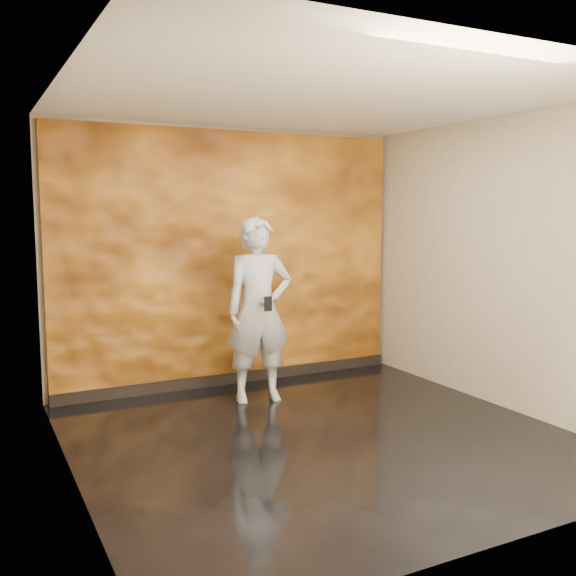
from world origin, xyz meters
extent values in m
cube|color=black|center=(0.00, 0.00, -0.01)|extent=(4.00, 4.00, 0.01)
cube|color=tan|center=(0.00, 2.00, 1.40)|extent=(4.00, 0.02, 2.80)
cube|color=tan|center=(0.00, -2.00, 1.40)|extent=(4.00, 0.02, 2.80)
cube|color=tan|center=(-2.00, 0.00, 1.40)|extent=(0.02, 4.00, 2.80)
cube|color=tan|center=(2.00, 0.00, 1.40)|extent=(0.02, 4.00, 2.80)
cube|color=white|center=(0.00, 0.00, 2.80)|extent=(4.00, 4.00, 0.01)
cube|color=#FFA22C|center=(0.00, 1.96, 1.38)|extent=(3.90, 0.06, 2.75)
cube|color=black|center=(0.00, 1.92, 0.06)|extent=(3.90, 0.04, 0.12)
imported|color=#9DA2AD|center=(-0.02, 1.22, 0.92)|extent=(0.74, 0.55, 1.84)
cube|color=black|center=(-0.05, 0.94, 1.02)|extent=(0.08, 0.02, 0.14)
camera|label=1|loc=(-2.63, -4.54, 1.90)|focal=40.00mm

